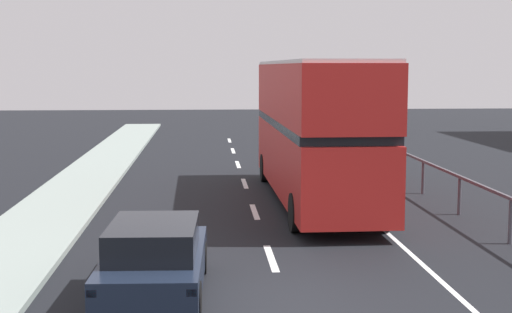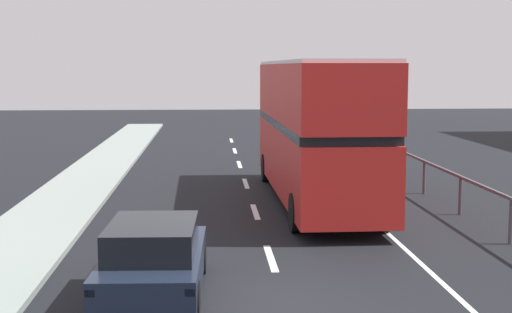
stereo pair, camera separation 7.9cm
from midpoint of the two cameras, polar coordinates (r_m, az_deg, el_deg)
ground_plane at (r=13.64m, az=2.35°, el=-11.07°), size 74.14×120.00×0.10m
lane_paint_markings at (r=22.21m, az=5.06°, el=-3.90°), size 3.30×46.00×0.01m
bridge_side_railing at (r=23.27m, az=14.18°, el=-1.34°), size 0.10×42.00×1.12m
double_decker_bus_red at (r=22.72m, az=4.69°, el=2.27°), size 2.64×11.47×4.35m
hatchback_car_near at (r=13.75m, az=-7.73°, el=-7.89°), size 1.91×4.22×1.38m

